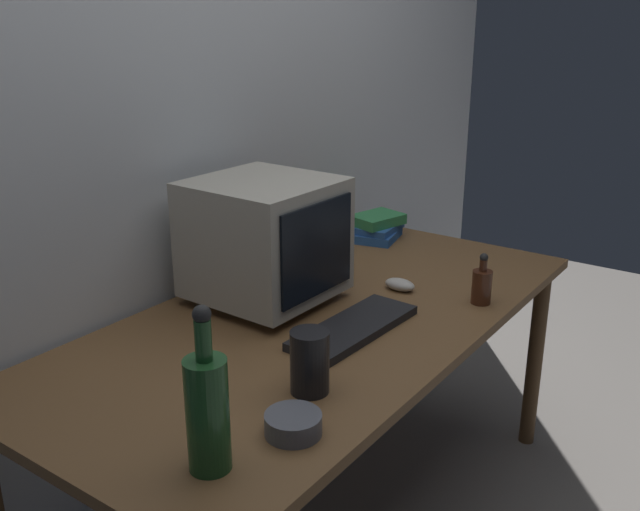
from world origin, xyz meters
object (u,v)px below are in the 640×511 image
Objects in this scene: keyboard at (354,327)px; bottle_short at (482,285)px; crt_monitor at (265,240)px; cd_spindle at (293,424)px; computer_mouse at (400,285)px; bottle_tall at (207,409)px; metal_canister at (310,362)px; book_stack at (377,227)px.

keyboard is 2.67× the size of bottle_short.
crt_monitor is 0.94× the size of keyboard.
crt_monitor is at bearing 43.88° from cd_spindle.
computer_mouse is 1.02m from bottle_tall.
bottle_short reaches higher than keyboard.
crt_monitor reaches higher than metal_canister.
crt_monitor is 1.17× the size of bottle_tall.
book_stack is at bearing 58.12° from bottle_short.
metal_canister is at bearing -167.52° from computer_mouse.
cd_spindle is at bearing -155.10° from metal_canister.
book_stack is 1.17m from metal_canister.
crt_monitor is 0.45m from computer_mouse.
cd_spindle is (-0.49, -0.16, 0.01)m from keyboard.
crt_monitor is 0.83m from bottle_tall.
bottle_short reaches higher than book_stack.
metal_canister is (-0.66, -0.14, 0.06)m from computer_mouse.
bottle_tall is 0.35m from metal_canister.
crt_monitor is 2.52× the size of bottle_short.
metal_canister is (-0.36, -0.42, -0.12)m from crt_monitor.
keyboard is at bearing 152.57° from bottle_short.
cd_spindle is (-0.87, 0.04, -0.04)m from bottle_short.
crt_monitor is 3.30× the size of cd_spindle.
computer_mouse is at bearing -43.07° from crt_monitor.
cd_spindle reaches higher than computer_mouse.
bottle_tall is at bearing 174.77° from bottle_short.
book_stack is at bearing 23.71° from cd_spindle.
metal_canister is at bearing 2.32° from bottle_tall.
keyboard is 0.51m from cd_spindle.
book_stack reaches higher than keyboard.
metal_canister is at bearing -130.23° from crt_monitor.
crt_monitor is at bearing 137.72° from computer_mouse.
book_stack is at bearing 29.45° from keyboard.
cd_spindle is (-0.52, -0.50, -0.17)m from crt_monitor.
bottle_tall is (-0.70, -0.44, -0.07)m from crt_monitor.
bottle_short is at bearing -56.36° from crt_monitor.
cd_spindle is 0.18m from metal_canister.
bottle_tall reaches higher than metal_canister.
bottle_tall is at bearing -168.45° from keyboard.
cd_spindle reaches higher than keyboard.
keyboard is 1.89× the size of book_stack.
crt_monitor is at bearing 123.64° from bottle_short.
bottle_short is 1.31× the size of cd_spindle.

